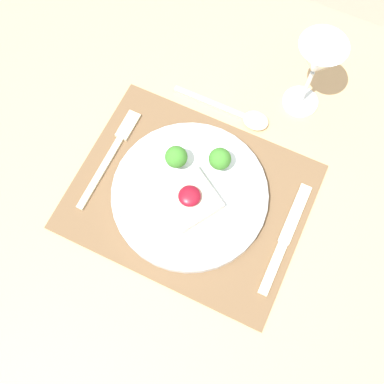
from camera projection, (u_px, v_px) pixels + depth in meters
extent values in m
plane|color=gray|center=(191.00, 270.00, 1.50)|extent=(8.00, 8.00, 0.00)
cube|color=tan|center=(190.00, 199.00, 0.81)|extent=(1.34, 1.01, 0.03)
cylinder|color=tan|center=(75.00, 40.00, 1.38)|extent=(0.06, 0.06, 0.71)
cube|color=brown|center=(190.00, 196.00, 0.80)|extent=(0.41, 0.32, 0.00)
cylinder|color=silver|center=(192.00, 194.00, 0.79)|extent=(0.28, 0.28, 0.02)
torus|color=silver|center=(192.00, 193.00, 0.78)|extent=(0.28, 0.28, 0.01)
cube|color=beige|center=(190.00, 199.00, 0.77)|extent=(0.12, 0.12, 0.02)
ellipsoid|color=maroon|center=(190.00, 196.00, 0.75)|extent=(0.04, 0.04, 0.02)
cylinder|color=#84B256|center=(177.00, 162.00, 0.79)|extent=(0.01, 0.01, 0.02)
sphere|color=#387A28|center=(176.00, 157.00, 0.77)|extent=(0.04, 0.04, 0.04)
cylinder|color=#84B256|center=(219.00, 164.00, 0.79)|extent=(0.01, 0.01, 0.02)
sphere|color=#387A28|center=(220.00, 159.00, 0.77)|extent=(0.04, 0.04, 0.04)
cube|color=beige|center=(101.00, 173.00, 0.81)|extent=(0.01, 0.15, 0.01)
cube|color=beige|center=(128.00, 126.00, 0.84)|extent=(0.02, 0.06, 0.01)
cube|color=beige|center=(273.00, 268.00, 0.75)|extent=(0.02, 0.09, 0.01)
cube|color=beige|center=(295.00, 214.00, 0.78)|extent=(0.02, 0.12, 0.00)
cube|color=beige|center=(210.00, 103.00, 0.86)|extent=(0.15, 0.01, 0.01)
ellipsoid|color=beige|center=(256.00, 120.00, 0.84)|extent=(0.05, 0.04, 0.01)
cylinder|color=white|center=(300.00, 102.00, 0.86)|extent=(0.07, 0.07, 0.01)
cylinder|color=white|center=(306.00, 88.00, 0.81)|extent=(0.01, 0.01, 0.09)
cone|color=white|center=(318.00, 60.00, 0.74)|extent=(0.08, 0.08, 0.07)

